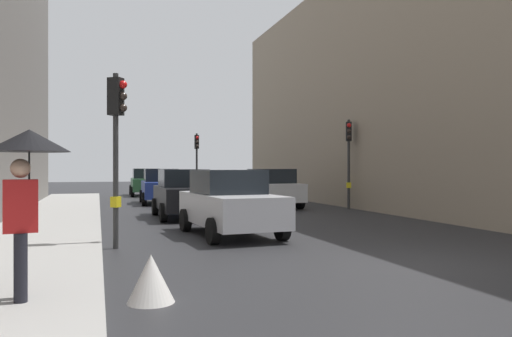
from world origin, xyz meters
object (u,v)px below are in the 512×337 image
object	(u,v)px
car_silver_hatchback	(230,203)
pedestrian_with_umbrella	(27,166)
car_blue_van	(161,186)
warning_sign_triangle	(151,278)
traffic_light_far_median	(197,153)
traffic_light_mid_street	(349,147)
traffic_light_near_right	(117,128)
car_dark_suv	(184,193)
car_green_estate	(146,182)
car_white_compact	(270,188)

from	to	relation	value
car_silver_hatchback	pedestrian_with_umbrella	size ratio (longest dim) A/B	2.02
car_blue_van	car_silver_hatchback	bearing A→B (deg)	-88.53
warning_sign_triangle	car_blue_van	bearing A→B (deg)	82.90
traffic_light_far_median	pedestrian_with_umbrella	world-z (taller)	traffic_light_far_median
traffic_light_mid_street	warning_sign_triangle	xyz separation A→B (m)	(-9.81, -13.07, -2.38)
traffic_light_far_median	traffic_light_near_right	bearing A→B (deg)	-105.84
car_dark_suv	car_green_estate	bearing A→B (deg)	90.01
car_green_estate	car_dark_suv	size ratio (longest dim) A/B	1.01
car_green_estate	car_dark_suv	xyz separation A→B (m)	(0.00, -15.27, 0.00)
car_blue_van	traffic_light_far_median	bearing A→B (deg)	60.21
car_blue_van	pedestrian_with_umbrella	bearing A→B (deg)	-101.59
traffic_light_mid_street	car_white_compact	distance (m)	4.03
traffic_light_far_median	car_dark_suv	bearing A→B (deg)	-102.78
car_dark_suv	traffic_light_far_median	bearing A→B (deg)	77.22
traffic_light_far_median	car_dark_suv	xyz separation A→B (m)	(-2.80, -12.35, -1.82)
traffic_light_near_right	traffic_light_mid_street	xyz separation A→B (m)	(10.09, 8.21, -0.01)
car_white_compact	car_blue_van	size ratio (longest dim) A/B	1.01
traffic_light_far_median	car_white_compact	xyz separation A→B (m)	(1.73, -8.76, -1.82)
traffic_light_near_right	traffic_light_far_median	world-z (taller)	traffic_light_near_right
traffic_light_mid_street	car_silver_hatchback	world-z (taller)	traffic_light_mid_street
traffic_light_mid_street	car_white_compact	world-z (taller)	traffic_light_mid_street
warning_sign_triangle	traffic_light_mid_street	bearing A→B (deg)	53.10
car_silver_hatchback	car_green_estate	bearing A→B (deg)	91.11
traffic_light_mid_street	car_green_estate	xyz separation A→B (m)	(-7.50, 13.71, -1.82)
traffic_light_mid_street	car_silver_hatchback	bearing A→B (deg)	-136.36
pedestrian_with_umbrella	warning_sign_triangle	xyz separation A→B (m)	(1.54, 0.01, -1.52)
traffic_light_far_median	warning_sign_triangle	size ratio (longest dim) A/B	6.03
car_white_compact	car_silver_hatchback	xyz separation A→B (m)	(-4.14, -8.81, 0.00)
traffic_light_mid_street	pedestrian_with_umbrella	world-z (taller)	traffic_light_mid_street
traffic_light_near_right	warning_sign_triangle	size ratio (longest dim) A/B	6.05
traffic_light_far_median	car_blue_van	xyz separation A→B (m)	(-2.74, -4.78, -1.82)
traffic_light_far_median	warning_sign_triangle	distance (m)	24.52
car_dark_suv	car_blue_van	distance (m)	7.58
traffic_light_far_median	car_green_estate	xyz separation A→B (m)	(-2.81, 2.92, -1.82)
car_green_estate	car_blue_van	distance (m)	7.70
car_white_compact	car_blue_van	xyz separation A→B (m)	(-4.47, 3.98, 0.00)
traffic_light_mid_street	car_dark_suv	size ratio (longest dim) A/B	0.93
traffic_light_near_right	car_dark_suv	xyz separation A→B (m)	(2.59, 6.65, -1.83)
traffic_light_near_right	pedestrian_with_umbrella	xyz separation A→B (m)	(-1.26, -4.87, -0.87)
traffic_light_far_median	car_silver_hatchback	world-z (taller)	traffic_light_far_median
car_green_estate	traffic_light_near_right	bearing A→B (deg)	-96.73
traffic_light_far_median	car_silver_hatchback	size ratio (longest dim) A/B	0.91
pedestrian_with_umbrella	traffic_light_far_median	bearing A→B (deg)	74.43
car_green_estate	car_dark_suv	world-z (taller)	same
pedestrian_with_umbrella	car_white_compact	bearing A→B (deg)	60.97
car_green_estate	warning_sign_triangle	world-z (taller)	car_green_estate
traffic_light_far_median	car_green_estate	world-z (taller)	traffic_light_far_median
car_silver_hatchback	traffic_light_far_median	bearing A→B (deg)	82.20
pedestrian_with_umbrella	traffic_light_near_right	bearing A→B (deg)	75.51
car_dark_suv	pedestrian_with_umbrella	distance (m)	12.18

